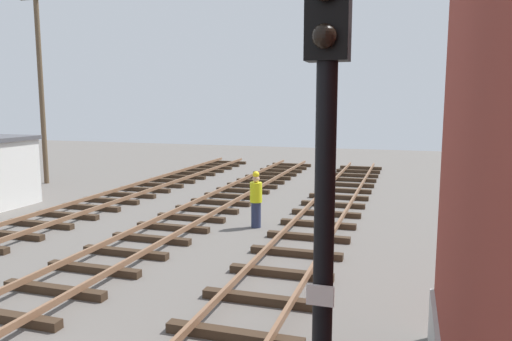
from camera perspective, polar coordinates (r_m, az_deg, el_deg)
name	(u,v)px	position (r m, az deg, el deg)	size (l,w,h in m)	color
signal_mast	(325,176)	(4.23, 8.04, -0.66)	(0.36, 0.40, 5.53)	black
utility_pole_far	(41,85)	(26.72, -23.82, 9.13)	(1.80, 0.24, 9.48)	brown
track_worker_foreground	(256,200)	(15.99, 0.00, -3.42)	(0.40, 0.40, 1.87)	#262D4C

